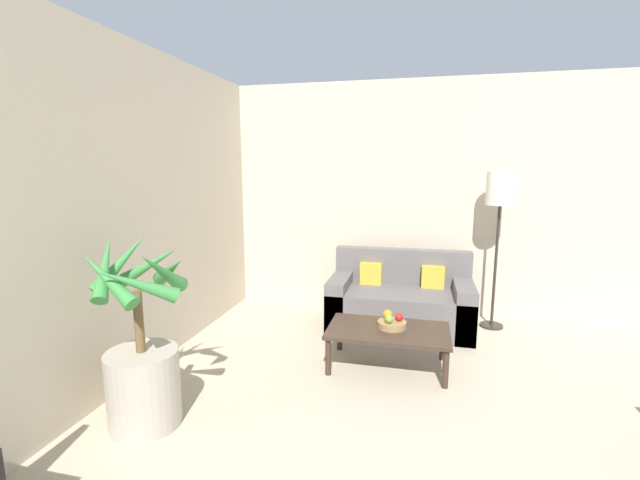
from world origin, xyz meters
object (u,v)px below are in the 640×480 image
potted_palm (142,362)px  coffee_table (388,333)px  floor_lamp (500,197)px  sofa_loveseat (400,302)px  orange_fruit (388,314)px  apple_green (389,319)px  apple_red (399,317)px  fruit_bowl (392,324)px

potted_palm → coffee_table: (1.52, 1.23, -0.14)m
floor_lamp → coffee_table: (-1.03, -1.22, -1.10)m
sofa_loveseat → orange_fruit: (-0.07, -0.91, 0.17)m
sofa_loveseat → apple_green: sofa_loveseat is taller
potted_palm → orange_fruit: size_ratio=15.88×
coffee_table → orange_fruit: (-0.02, 0.09, 0.14)m
sofa_loveseat → coffee_table: sofa_loveseat is taller
floor_lamp → orange_fruit: (-1.05, -1.13, -0.97)m
sofa_loveseat → floor_lamp: 1.51m
coffee_table → orange_fruit: orange_fruit is taller
potted_palm → floor_lamp: size_ratio=0.78×
apple_red → sofa_loveseat: bearing=92.2°
potted_palm → orange_fruit: bearing=41.2°
sofa_loveseat → apple_green: bearing=-92.7°
sofa_loveseat → floor_lamp: bearing=12.5°
fruit_bowl → apple_green: bearing=-116.7°
sofa_loveseat → orange_fruit: bearing=-94.2°
potted_palm → fruit_bowl: 2.00m
apple_green → orange_fruit: size_ratio=0.89×
apple_green → fruit_bowl: bearing=63.3°
sofa_loveseat → floor_lamp: size_ratio=0.89×
orange_fruit → apple_red: bearing=-14.0°
fruit_bowl → potted_palm: bearing=-140.7°
coffee_table → fruit_bowl: size_ratio=4.17×
potted_palm → apple_red: (1.61, 1.29, -0.01)m
sofa_loveseat → apple_green: (-0.05, -1.01, 0.16)m
potted_palm → floor_lamp: 3.66m
floor_lamp → coffee_table: bearing=-130.2°
apple_red → apple_green: same height
apple_red → apple_green: bearing=-138.2°
sofa_loveseat → apple_red: sofa_loveseat is taller
fruit_bowl → apple_red: (0.06, 0.03, 0.06)m
apple_red → apple_green: 0.11m
floor_lamp → apple_red: 1.78m
sofa_loveseat → floor_lamp: (0.98, 0.22, 1.13)m
fruit_bowl → coffee_table: bearing=-125.5°
floor_lamp → fruit_bowl: floor_lamp is taller
apple_red → orange_fruit: bearing=166.0°
potted_palm → coffee_table: size_ratio=1.26×
coffee_table → orange_fruit: 0.17m
fruit_bowl → apple_green: (-0.02, -0.05, 0.06)m
sofa_loveseat → orange_fruit: 0.93m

